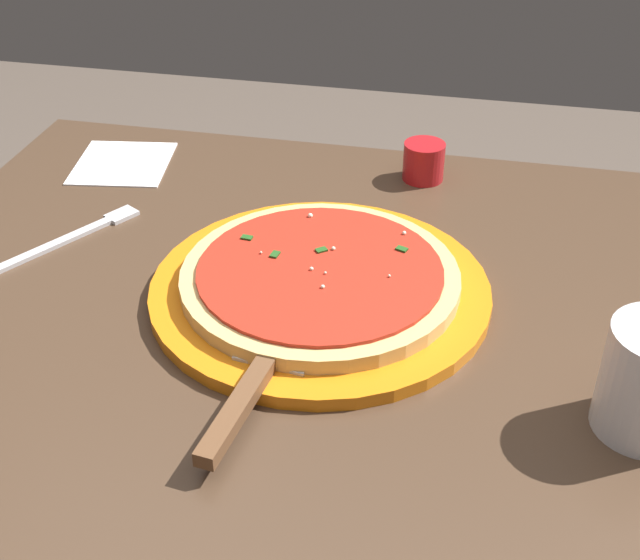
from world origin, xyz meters
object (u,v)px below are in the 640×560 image
pizza (320,277)px  pizza_server (256,381)px  cup_small_sauce (424,161)px  napkin_folded_right (123,163)px  fork (77,235)px  serving_plate (320,290)px

pizza → pizza_server: size_ratio=1.29×
pizza → pizza_server: 0.17m
cup_small_sauce → napkin_folded_right: bearing=-174.0°
cup_small_sauce → fork: (-0.38, -0.23, -0.02)m
serving_plate → pizza: pizza is taller
serving_plate → fork: (-0.30, 0.06, -0.00)m
napkin_folded_right → pizza_server: bearing=-53.6°
napkin_folded_right → pizza: bearing=-37.1°
serving_plate → fork: size_ratio=2.09×
pizza_server → cup_small_sauce: cup_small_sauce is taller
pizza → fork: pizza is taller
pizza → cup_small_sauce: size_ratio=5.41×
cup_small_sauce → serving_plate: bearing=-104.6°
pizza_server → napkin_folded_right: (-0.30, 0.41, -0.02)m
serving_plate → napkin_folded_right: serving_plate is taller
fork → pizza_server: bearing=-38.6°
cup_small_sauce → fork: size_ratio=0.32×
fork → pizza: bearing=-10.8°
pizza → pizza_server: pizza is taller
napkin_folded_right → fork: bearing=-83.0°
pizza_server → fork: bearing=141.4°
pizza → fork: bearing=169.2°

